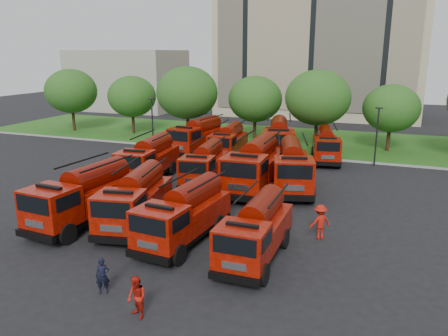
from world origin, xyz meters
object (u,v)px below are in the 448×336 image
object	(u,v)px
fire_truck_4	(149,159)
fire_truck_10	(279,139)
fire_truck_8	(198,136)
fire_truck_0	(84,196)
firefighter_5	(277,196)
fire_truck_7	(292,167)
firefighter_2	(249,262)
fire_truck_2	(184,214)
fire_truck_1	(136,199)
firefighter_0	(104,293)
firefighter_3	(319,238)
fire_truck_11	(326,145)
firefighter_4	(135,209)
fire_truck_9	(228,142)
fire_truck_5	(205,164)
fire_truck_3	(256,230)
fire_truck_6	(254,165)
firefighter_1	(138,318)

from	to	relation	value
fire_truck_4	fire_truck_10	bearing A→B (deg)	47.83
fire_truck_4	fire_truck_8	xyz separation A→B (m)	(-0.22, 9.87, 0.06)
fire_truck_0	firefighter_5	bearing A→B (deg)	47.68
fire_truck_7	fire_truck_10	xyz separation A→B (m)	(-3.21, 9.17, 0.11)
fire_truck_0	fire_truck_10	size ratio (longest dim) A/B	0.89
fire_truck_10	firefighter_2	xyz separation A→B (m)	(3.74, -20.95, -1.83)
fire_truck_2	fire_truck_1	bearing A→B (deg)	168.73
firefighter_0	firefighter_2	distance (m)	6.74
fire_truck_1	firefighter_3	bearing A→B (deg)	-1.00
fire_truck_11	firefighter_4	distance (m)	19.56
fire_truck_9	fire_truck_11	size ratio (longest dim) A/B	1.01
fire_truck_0	fire_truck_5	bearing A→B (deg)	75.56
fire_truck_2	firefighter_3	world-z (taller)	fire_truck_2
fire_truck_5	fire_truck_9	bearing A→B (deg)	90.57
fire_truck_0	fire_truck_10	world-z (taller)	fire_truck_10
fire_truck_0	fire_truck_3	bearing A→B (deg)	-0.03
fire_truck_7	firefighter_0	xyz separation A→B (m)	(-4.22, -16.56, -1.72)
fire_truck_4	firefighter_3	size ratio (longest dim) A/B	3.90
firefighter_2	fire_truck_3	bearing A→B (deg)	-30.88
fire_truck_0	fire_truck_4	xyz separation A→B (m)	(-1.10, 9.18, -0.03)
fire_truck_3	fire_truck_6	distance (m)	10.81
fire_truck_7	fire_truck_10	bearing A→B (deg)	94.41
fire_truck_11	fire_truck_4	bearing A→B (deg)	-148.55
firefighter_1	firefighter_5	distance (m)	15.81
firefighter_4	fire_truck_10	bearing A→B (deg)	-55.73
fire_truck_2	fire_truck_0	bearing A→B (deg)	-177.52
fire_truck_7	fire_truck_11	size ratio (longest dim) A/B	1.17
fire_truck_7	fire_truck_4	bearing A→B (deg)	171.90
fire_truck_4	firefighter_3	bearing A→B (deg)	-30.96
fire_truck_9	fire_truck_6	bearing A→B (deg)	-64.25
fire_truck_9	firefighter_1	size ratio (longest dim) A/B	4.13
fire_truck_11	firefighter_2	bearing A→B (deg)	-102.38
fire_truck_3	firefighter_1	world-z (taller)	fire_truck_3
fire_truck_5	firefighter_2	xyz separation A→B (m)	(6.96, -11.10, -1.51)
fire_truck_5	firefighter_4	bearing A→B (deg)	-114.22
firefighter_0	firefighter_2	bearing A→B (deg)	13.89
firefighter_2	firefighter_4	xyz separation A→B (m)	(-8.96, 4.36, 0.00)
fire_truck_3	fire_truck_9	xyz separation A→B (m)	(-8.39, 19.10, 0.07)
fire_truck_3	fire_truck_9	world-z (taller)	fire_truck_9
fire_truck_9	firefighter_3	xyz separation A→B (m)	(10.90, -15.70, -1.54)
fire_truck_8	firefighter_1	distance (m)	27.74
fire_truck_2	fire_truck_7	bearing A→B (deg)	77.85
fire_truck_4	fire_truck_6	distance (m)	8.43
fire_truck_7	fire_truck_11	bearing A→B (deg)	68.69
fire_truck_0	firefighter_5	distance (m)	12.76
firefighter_2	firefighter_5	world-z (taller)	firefighter_2
fire_truck_7	fire_truck_9	bearing A→B (deg)	119.65
fire_truck_11	fire_truck_2	bearing A→B (deg)	-113.03
firefighter_3	firefighter_5	size ratio (longest dim) A/B	1.22
fire_truck_10	firefighter_4	bearing A→B (deg)	-120.64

